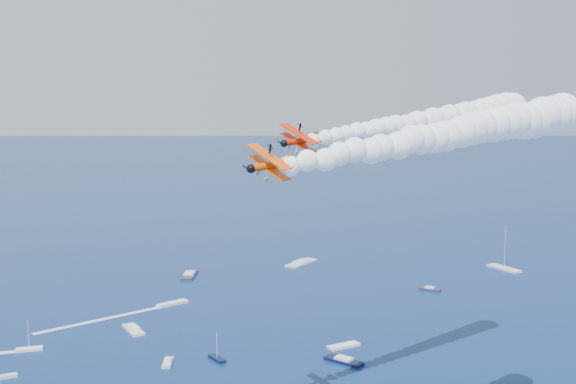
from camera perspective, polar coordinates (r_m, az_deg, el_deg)
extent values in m
cube|color=silver|center=(229.42, -8.87, -8.45)|extent=(10.09, 7.30, 0.70)
cube|color=white|center=(199.98, -19.25, -11.31)|extent=(6.63, 2.55, 0.70)
cube|color=silver|center=(182.91, -9.21, -12.80)|extent=(3.23, 6.63, 0.70)
cube|color=silver|center=(280.02, 16.24, -5.65)|extent=(8.29, 14.09, 0.70)
cube|color=silver|center=(207.53, -11.78, -10.31)|extent=(6.26, 11.03, 0.70)
cube|color=black|center=(183.90, -5.46, -12.61)|extent=(3.97, 5.99, 0.70)
cube|color=#2D323C|center=(262.07, -7.57, -6.33)|extent=(7.44, 13.70, 0.70)
cube|color=silver|center=(184.16, -20.89, -13.09)|extent=(5.46, 2.87, 0.70)
cube|color=black|center=(182.18, 4.30, -12.80)|extent=(8.70, 9.56, 0.70)
cube|color=white|center=(191.98, 4.29, -11.69)|extent=(8.93, 5.24, 0.70)
cube|color=#2B2F3A|center=(246.26, 10.83, -7.34)|extent=(6.77, 6.20, 0.70)
cube|color=silver|center=(277.11, 1.04, -5.46)|extent=(14.21, 14.21, 0.70)
cube|color=white|center=(218.91, -14.32, -9.50)|extent=(34.58, 19.42, 0.04)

